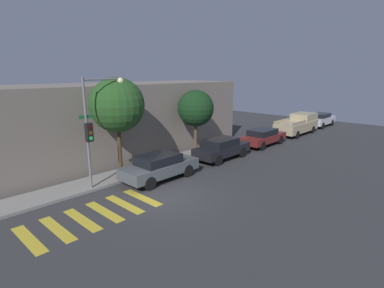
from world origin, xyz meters
name	(u,v)px	position (x,y,z in m)	size (l,w,h in m)	color
ground_plane	(166,197)	(0.00, 0.00, 0.00)	(60.00, 60.00, 0.00)	#333335
sidewalk	(118,176)	(0.00, 4.16, 0.07)	(26.00, 1.92, 0.14)	gray
building_row	(78,125)	(0.00, 8.52, 2.56)	(26.00, 6.00, 5.12)	slate
crosswalk	(94,216)	(-3.36, 0.80, 0.00)	(5.55, 2.60, 0.00)	gold
traffic_light_pole	(96,119)	(-1.51, 3.37, 3.63)	(2.59, 0.56, 5.69)	slate
sedan_near_corner	(159,166)	(1.42, 2.10, 0.78)	(4.49, 1.85, 1.46)	#4C5156
sedan_middle	(222,148)	(7.06, 2.10, 0.79)	(4.43, 1.75, 1.48)	black
sedan_far_end	(263,137)	(12.54, 2.10, 0.75)	(4.66, 1.82, 1.38)	maroon
pickup_truck	(298,124)	(19.14, 2.10, 0.97)	(5.69, 2.01, 1.93)	tan
sedan_tail_of_row	(320,119)	(24.85, 2.10, 0.80)	(4.51, 1.77, 1.48)	silver
tree_near_corner	(117,105)	(0.22, 4.13, 4.12)	(3.02, 3.02, 5.65)	#42301E
tree_midblock	(196,108)	(6.58, 4.13, 3.41)	(2.57, 2.57, 4.71)	brown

